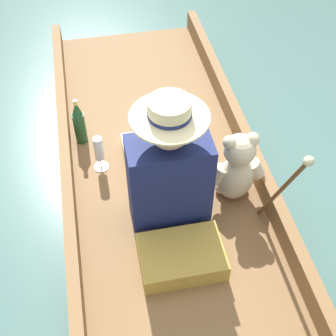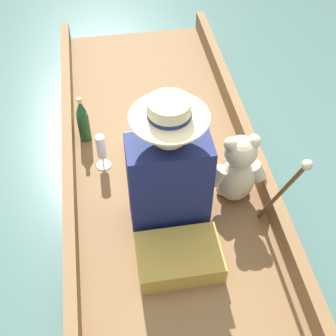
# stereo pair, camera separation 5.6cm
# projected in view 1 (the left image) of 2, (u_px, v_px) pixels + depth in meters

# --- Properties ---
(ground_plane) EXTENTS (16.00, 16.00, 0.00)m
(ground_plane) POSITION_uv_depth(u_px,v_px,m) (164.00, 198.00, 2.74)
(ground_plane) COLOR #476B66
(punt_boat) EXTENTS (1.12, 3.22, 0.26)m
(punt_boat) POSITION_uv_depth(u_px,v_px,m) (164.00, 189.00, 2.68)
(punt_boat) COLOR brown
(punt_boat) RESTS_ON ground_plane
(seat_cushion) EXTENTS (0.41, 0.28, 0.11)m
(seat_cushion) POSITION_uv_depth(u_px,v_px,m) (181.00, 257.00, 2.26)
(seat_cushion) COLOR #B7933D
(seat_cushion) RESTS_ON punt_boat
(seated_person) EXTENTS (0.40, 0.76, 0.79)m
(seated_person) POSITION_uv_depth(u_px,v_px,m) (166.00, 170.00, 2.34)
(seated_person) COLOR white
(seated_person) RESTS_ON punt_boat
(teddy_bear) EXTENTS (0.32, 0.19, 0.46)m
(teddy_bear) POSITION_uv_depth(u_px,v_px,m) (236.00, 169.00, 2.44)
(teddy_bear) COLOR beige
(teddy_bear) RESTS_ON punt_boat
(wine_glass) EXTENTS (0.09, 0.09, 0.23)m
(wine_glass) POSITION_uv_depth(u_px,v_px,m) (99.00, 150.00, 2.63)
(wine_glass) COLOR silver
(wine_glass) RESTS_ON punt_boat
(walking_cane) EXTENTS (0.04, 0.32, 0.73)m
(walking_cane) POSITION_uv_depth(u_px,v_px,m) (285.00, 186.00, 2.08)
(walking_cane) COLOR brown
(walking_cane) RESTS_ON punt_boat
(champagne_bottle) EXTENTS (0.07, 0.07, 0.31)m
(champagne_bottle) POSITION_uv_depth(u_px,v_px,m) (79.00, 123.00, 2.78)
(champagne_bottle) COLOR #1E4723
(champagne_bottle) RESTS_ON punt_boat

